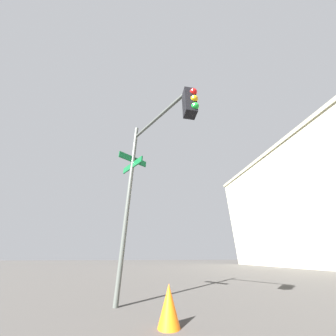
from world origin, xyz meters
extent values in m
cylinder|color=#474C47|center=(-7.50, -7.06, 2.55)|extent=(0.12, 0.12, 5.11)
cylinder|color=#474C47|center=(-6.45, -6.40, 4.71)|extent=(2.15, 1.38, 0.09)
cube|color=black|center=(-5.39, -5.75, 4.26)|extent=(0.28, 0.28, 0.80)
sphere|color=red|center=(-5.27, -5.67, 4.51)|extent=(0.18, 0.18, 0.18)
sphere|color=orange|center=(-5.27, -5.67, 4.26)|extent=(0.18, 0.18, 0.18)
sphere|color=green|center=(-5.27, -5.67, 4.01)|extent=(0.18, 0.18, 0.18)
cube|color=#0F5128|center=(-7.50, -7.06, 3.55)|extent=(0.96, 0.61, 0.20)
cube|color=#0F5128|center=(-7.50, -7.06, 3.77)|extent=(0.56, 0.87, 0.20)
cone|color=orange|center=(-6.14, -6.13, 0.29)|extent=(0.36, 0.36, 0.58)
camera|label=1|loc=(-2.80, -6.75, 0.98)|focal=17.48mm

